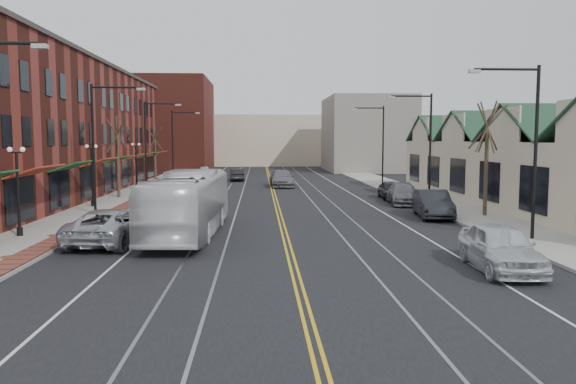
{
  "coord_description": "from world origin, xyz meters",
  "views": [
    {
      "loc": [
        -1.27,
        -19.33,
        4.79
      ],
      "look_at": [
        0.25,
        10.15,
        2.0
      ],
      "focal_mm": 35.0,
      "sensor_mm": 36.0,
      "label": 1
    }
  ],
  "objects": [
    {
      "name": "manhole_far",
      "position": [
        -11.2,
        8.0,
        0.16
      ],
      "size": [
        0.6,
        0.6,
        0.02
      ],
      "primitive_type": "cylinder",
      "color": "#592D19",
      "rests_on": "sidewalk_left"
    },
    {
      "name": "parked_car_b",
      "position": [
        9.3,
        14.12,
        0.85
      ],
      "size": [
        2.37,
        5.31,
        1.69
      ],
      "primitive_type": "imported",
      "rotation": [
        0.0,
        0.0,
        -0.12
      ],
      "color": "black",
      "rests_on": "ground"
    },
    {
      "name": "parked_car_d",
      "position": [
        9.3,
        24.93,
        0.73
      ],
      "size": [
        1.97,
        4.39,
        1.46
      ],
      "primitive_type": "imported",
      "rotation": [
        0.0,
        0.0,
        -0.06
      ],
      "color": "#242328",
      "rests_on": "ground"
    },
    {
      "name": "sidewalk_right",
      "position": [
        12.0,
        20.0,
        0.07
      ],
      "size": [
        4.0,
        120.0,
        0.15
      ],
      "primitive_type": "cube",
      "color": "gray",
      "rests_on": "ground"
    },
    {
      "name": "traffic_signal",
      "position": [
        -10.6,
        24.0,
        2.35
      ],
      "size": [
        0.18,
        0.15,
        3.8
      ],
      "color": "black",
      "rests_on": "sidewalk_left"
    },
    {
      "name": "lamppost_l_2",
      "position": [
        -12.8,
        20.0,
        2.2
      ],
      "size": [
        0.84,
        0.28,
        4.27
      ],
      "color": "black",
      "rests_on": "sidewalk_left"
    },
    {
      "name": "lamppost_l_1",
      "position": [
        -12.8,
        8.0,
        2.2
      ],
      "size": [
        0.84,
        0.28,
        4.27
      ],
      "color": "black",
      "rests_on": "sidewalk_left"
    },
    {
      "name": "streetlight_r_1",
      "position": [
        11.05,
        22.0,
        5.03
      ],
      "size": [
        3.33,
        0.25,
        8.0
      ],
      "color": "black",
      "rests_on": "sidewalk_right"
    },
    {
      "name": "tree_right_mid",
      "position": [
        12.5,
        14.0,
        3.75
      ],
      "size": [
        1.9,
        1.46,
        6.93
      ],
      "color": "#382B21",
      "rests_on": "sidewalk_right"
    },
    {
      "name": "building_right",
      "position": [
        18.0,
        20.0,
        2.3
      ],
      "size": [
        8.0,
        36.0,
        4.6
      ],
      "primitive_type": "cube",
      "color": "#C4B196",
      "rests_on": "ground"
    },
    {
      "name": "parked_suv",
      "position": [
        -8.07,
        6.43,
        0.82
      ],
      "size": [
        3.31,
        6.13,
        1.63
      ],
      "primitive_type": "imported",
      "rotation": [
        0.0,
        0.0,
        3.04
      ],
      "color": "#B2B4BA",
      "rests_on": "ground"
    },
    {
      "name": "backdrop_right",
      "position": [
        15.0,
        65.0,
        5.5
      ],
      "size": [
        12.0,
        16.0,
        11.0
      ],
      "primitive_type": "cube",
      "color": "slate",
      "rests_on": "ground"
    },
    {
      "name": "streetlight_l_2",
      "position": [
        -11.05,
        32.0,
        5.03
      ],
      "size": [
        3.33,
        0.25,
        8.0
      ],
      "color": "black",
      "rests_on": "sidewalk_left"
    },
    {
      "name": "lamppost_l_3",
      "position": [
        -12.8,
        34.0,
        2.2
      ],
      "size": [
        0.84,
        0.28,
        4.27
      ],
      "color": "black",
      "rests_on": "sidewalk_left"
    },
    {
      "name": "streetlight_r_2",
      "position": [
        11.05,
        38.0,
        5.03
      ],
      "size": [
        3.33,
        0.25,
        8.0
      ],
      "color": "black",
      "rests_on": "sidewalk_right"
    },
    {
      "name": "streetlight_l_1",
      "position": [
        -11.05,
        16.0,
        5.03
      ],
      "size": [
        3.33,
        0.25,
        8.0
      ],
      "color": "black",
      "rests_on": "sidewalk_left"
    },
    {
      "name": "distant_car_right",
      "position": [
        1.01,
        36.81,
        0.82
      ],
      "size": [
        2.56,
        5.77,
        1.65
      ],
      "primitive_type": "imported",
      "rotation": [
        0.0,
        0.0,
        0.04
      ],
      "color": "slate",
      "rests_on": "ground"
    },
    {
      "name": "backdrop_left",
      "position": [
        -16.0,
        70.0,
        7.0
      ],
      "size": [
        14.0,
        18.0,
        14.0
      ],
      "primitive_type": "cube",
      "color": "maroon",
      "rests_on": "ground"
    },
    {
      "name": "ground",
      "position": [
        0.0,
        0.0,
        0.0
      ],
      "size": [
        160.0,
        160.0,
        0.0
      ],
      "primitive_type": "plane",
      "color": "black",
      "rests_on": "ground"
    },
    {
      "name": "streetlight_r_0",
      "position": [
        11.05,
        6.0,
        5.03
      ],
      "size": [
        3.33,
        0.25,
        8.0
      ],
      "color": "black",
      "rests_on": "sidewalk_right"
    },
    {
      "name": "tree_left_near",
      "position": [
        -12.5,
        26.0,
        3.51
      ],
      "size": [
        1.78,
        1.37,
        6.48
      ],
      "color": "#382B21",
      "rests_on": "sidewalk_left"
    },
    {
      "name": "distant_car_far",
      "position": [
        -8.49,
        55.46,
        0.63
      ],
      "size": [
        1.8,
        3.84,
        1.27
      ],
      "primitive_type": "imported",
      "rotation": [
        0.0,
        0.0,
        3.22
      ],
      "color": "#B5B6BD",
      "rests_on": "ground"
    },
    {
      "name": "parked_car_a",
      "position": [
        7.5,
        0.38,
        0.86
      ],
      "size": [
        2.37,
        5.17,
        1.72
      ],
      "primitive_type": "imported",
      "rotation": [
        0.0,
        0.0,
        -0.07
      ],
      "color": "silver",
      "rests_on": "ground"
    },
    {
      "name": "transit_bus",
      "position": [
        -4.77,
        8.37,
        1.6
      ],
      "size": [
        3.26,
        11.6,
        3.2
      ],
      "primitive_type": "imported",
      "rotation": [
        0.0,
        0.0,
        3.09
      ],
      "color": "silver",
      "rests_on": "ground"
    },
    {
      "name": "backdrop_mid",
      "position": [
        0.0,
        85.0,
        4.5
      ],
      "size": [
        22.0,
        14.0,
        9.0
      ],
      "primitive_type": "cube",
      "color": "#C4B196",
      "rests_on": "ground"
    },
    {
      "name": "manhole_mid",
      "position": [
        -11.2,
        3.0,
        0.16
      ],
      "size": [
        0.6,
        0.6,
        0.02
      ],
      "primitive_type": "cylinder",
      "color": "#592D19",
      "rests_on": "sidewalk_left"
    },
    {
      "name": "tree_left_far",
      "position": [
        -12.5,
        42.0,
        3.28
      ],
      "size": [
        1.66,
        1.28,
        6.02
      ],
      "color": "#382B21",
      "rests_on": "sidewalk_left"
    },
    {
      "name": "streetlight_l_3",
      "position": [
        -11.05,
        48.0,
        5.03
      ],
      "size": [
        3.33,
        0.25,
        8.0
      ],
      "color": "black",
      "rests_on": "sidewalk_left"
    },
    {
      "name": "sidewalk_left",
      "position": [
        -12.0,
        20.0,
        0.07
      ],
      "size": [
        4.0,
        120.0,
        0.15
      ],
      "primitive_type": "cube",
      "color": "gray",
      "rests_on": "ground"
    },
    {
      "name": "building_left",
      "position": [
        -19.0,
        27.0,
        5.5
      ],
      "size": [
        10.0,
        50.0,
        11.0
      ],
      "primitive_type": "cube",
      "color": "maroon",
      "rests_on": "ground"
    },
    {
      "name": "parked_car_c",
      "position": [
        9.3,
        21.07,
        0.76
      ],
      "size": [
        2.64,
        5.42,
        1.52
      ],
      "primitive_type": "imported",
      "rotation": [
        0.0,
        0.0,
        -0.1
      ],
      "color": "slate",
      "rests_on": "ground"
    },
    {
      "name": "distant_car_left",
      "position": [
        -3.83,
        45.19,
        0.69
      ],
      "size": [
        1.89,
        4.33,
        1.39
      ],
      "primitive_type": "imported",
      "rotation": [
        0.0,
        0.0,
        3.25
      ],
      "color": "black",
      "rests_on": "ground"
    }
  ]
}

